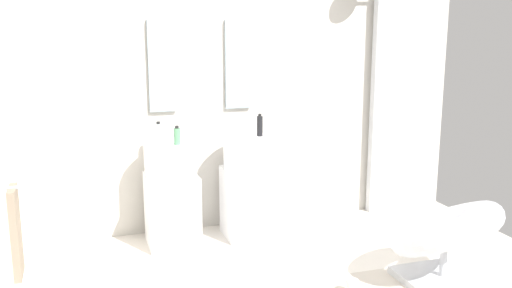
# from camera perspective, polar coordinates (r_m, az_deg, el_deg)

# --- Properties ---
(rear_partition) EXTENTS (4.80, 0.10, 2.60)m
(rear_partition) POSITION_cam_1_polar(r_m,az_deg,el_deg) (4.85, -5.73, 6.51)
(rear_partition) COLOR beige
(rear_partition) RESTS_ON ground_plane
(pedestal_sink_left) EXTENTS (0.41, 0.41, 0.95)m
(pedestal_sink_left) POSITION_cam_1_polar(r_m,az_deg,el_deg) (4.61, -8.45, -4.91)
(pedestal_sink_left) COLOR white
(pedestal_sink_left) RESTS_ON ground_plane
(pedestal_sink_right) EXTENTS (0.41, 0.41, 0.95)m
(pedestal_sink_right) POSITION_cam_1_polar(r_m,az_deg,el_deg) (4.75, -0.77, -4.27)
(pedestal_sink_right) COLOR white
(pedestal_sink_right) RESTS_ON ground_plane
(vanity_mirror_left) EXTENTS (0.22, 0.03, 0.74)m
(vanity_mirror_left) POSITION_cam_1_polar(r_m,az_deg,el_deg) (4.71, -9.43, 7.70)
(vanity_mirror_left) COLOR #8C9EA8
(vanity_mirror_right) EXTENTS (0.22, 0.03, 0.74)m
(vanity_mirror_right) POSITION_cam_1_polar(r_m,az_deg,el_deg) (4.85, -1.84, 7.97)
(vanity_mirror_right) COLOR #8C9EA8
(shower_column) EXTENTS (0.49, 0.24, 2.05)m
(shower_column) POSITION_cam_1_polar(r_m,az_deg,el_deg) (5.36, 12.09, 4.45)
(shower_column) COLOR #B7BABF
(shower_column) RESTS_ON ground_plane
(lounge_chair) EXTENTS (1.08, 1.08, 0.65)m
(lounge_chair) POSITION_cam_1_polar(r_m,az_deg,el_deg) (4.11, 18.40, -8.68)
(lounge_chair) COLOR #B7BABF
(lounge_chair) RESTS_ON ground_plane
(towel_rack) EXTENTS (0.37, 0.22, 0.95)m
(towel_rack) POSITION_cam_1_polar(r_m,az_deg,el_deg) (3.39, -23.39, -8.51)
(towel_rack) COLOR #B7BABF
(towel_rack) RESTS_ON ground_plane
(coffee_mug) EXTENTS (0.08, 0.08, 0.10)m
(coffee_mug) POSITION_cam_1_polar(r_m,az_deg,el_deg) (3.92, 9.59, -13.91)
(coffee_mug) COLOR white
(coffee_mug) RESTS_ON area_rug
(soap_bottle_clear) EXTENTS (0.05, 0.05, 0.15)m
(soap_bottle_clear) POSITION_cam_1_polar(r_m,az_deg,el_deg) (4.57, -9.74, 1.21)
(soap_bottle_clear) COLOR silver
(soap_bottle_clear) RESTS_ON pedestal_sink_left
(soap_bottle_black) EXTENTS (0.05, 0.05, 0.19)m
(soap_bottle_black) POSITION_cam_1_polar(r_m,az_deg,el_deg) (4.68, 0.38, 1.84)
(soap_bottle_black) COLOR black
(soap_bottle_black) RESTS_ON pedestal_sink_right
(soap_bottle_green) EXTENTS (0.05, 0.05, 0.15)m
(soap_bottle_green) POSITION_cam_1_polar(r_m,az_deg,el_deg) (4.39, -7.91, 0.80)
(soap_bottle_green) COLOR #59996B
(soap_bottle_green) RESTS_ON pedestal_sink_left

